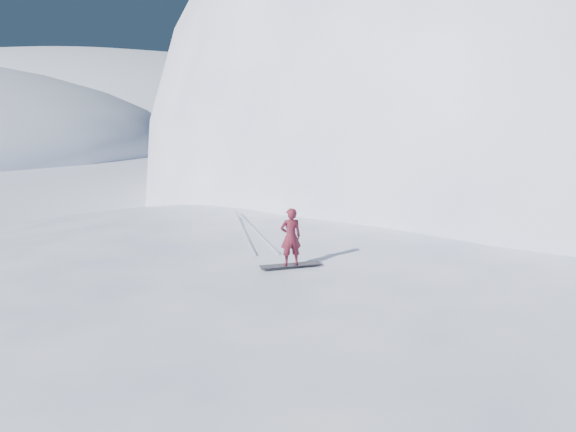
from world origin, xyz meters
name	(u,v)px	position (x,y,z in m)	size (l,w,h in m)	color
ground	(269,353)	(0.00, 0.00, 0.00)	(400.00, 400.00, 0.00)	white
near_ridge	(296,308)	(1.00, 3.00, 0.00)	(36.00, 28.00, 4.80)	white
summit_peak	(536,186)	(22.00, 26.00, 0.00)	(60.00, 56.00, 56.00)	white
peak_shoulder	(410,203)	(10.00, 20.00, 0.00)	(28.00, 24.00, 18.00)	white
far_ridge_c	(80,130)	(-40.00, 110.00, 0.00)	(140.00, 90.00, 36.00)	white
wind_bumps	(249,320)	(-0.56, 2.12, 0.00)	(16.00, 14.40, 1.00)	white
snowboard	(291,265)	(0.59, 0.09, 2.41)	(1.61, 0.30, 0.03)	black
snowboarder	(291,237)	(0.59, 0.09, 3.18)	(0.55, 0.36, 1.50)	maroon
board_tracks	(249,229)	(-0.53, 4.05, 2.42)	(1.48, 5.96, 0.04)	silver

